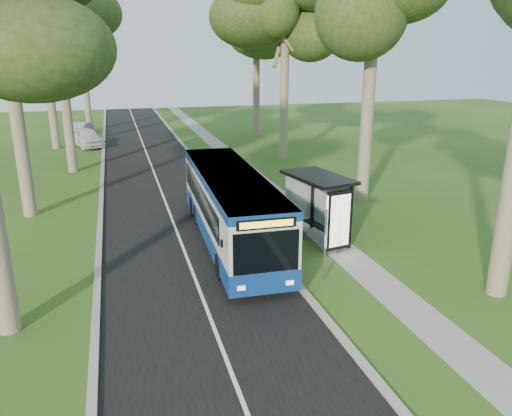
{
  "coord_description": "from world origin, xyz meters",
  "views": [
    {
      "loc": [
        -5.95,
        -18.94,
        8.08
      ],
      "look_at": [
        -0.26,
        1.07,
        1.6
      ],
      "focal_mm": 35.0,
      "sensor_mm": 36.0,
      "label": 1
    }
  ],
  "objects_px": {
    "bus_stop_sign": "(325,237)",
    "car_silver": "(80,130)",
    "bus_shelter": "(325,198)",
    "car_white": "(86,137)",
    "litter_bin": "(256,201)",
    "bus": "(230,207)"
  },
  "relations": [
    {
      "from": "litter_bin",
      "to": "car_silver",
      "type": "distance_m",
      "value": 30.41
    },
    {
      "from": "litter_bin",
      "to": "car_white",
      "type": "relative_size",
      "value": 0.2
    },
    {
      "from": "litter_bin",
      "to": "car_white",
      "type": "bearing_deg",
      "value": 112.9
    },
    {
      "from": "bus_shelter",
      "to": "car_white",
      "type": "relative_size",
      "value": 0.76
    },
    {
      "from": "bus_stop_sign",
      "to": "car_silver",
      "type": "distance_m",
      "value": 39.05
    },
    {
      "from": "bus_shelter",
      "to": "car_silver",
      "type": "bearing_deg",
      "value": 97.88
    },
    {
      "from": "bus_stop_sign",
      "to": "bus_shelter",
      "type": "distance_m",
      "value": 3.76
    },
    {
      "from": "litter_bin",
      "to": "car_white",
      "type": "xyz_separation_m",
      "value": [
        -9.49,
        22.46,
        0.36
      ]
    },
    {
      "from": "car_white",
      "to": "car_silver",
      "type": "relative_size",
      "value": 1.19
    },
    {
      "from": "bus",
      "to": "car_silver",
      "type": "xyz_separation_m",
      "value": [
        -7.98,
        32.89,
        -0.94
      ]
    },
    {
      "from": "car_silver",
      "to": "bus_stop_sign",
      "type": "bearing_deg",
      "value": -55.32
    },
    {
      "from": "bus_shelter",
      "to": "bus",
      "type": "bearing_deg",
      "value": 150.28
    },
    {
      "from": "bus_stop_sign",
      "to": "car_silver",
      "type": "bearing_deg",
      "value": 129.09
    },
    {
      "from": "bus_shelter",
      "to": "car_white",
      "type": "distance_m",
      "value": 30.17
    },
    {
      "from": "bus_stop_sign",
      "to": "car_silver",
      "type": "xyz_separation_m",
      "value": [
        -10.41,
        37.62,
        -1.01
      ]
    },
    {
      "from": "bus_stop_sign",
      "to": "bus_shelter",
      "type": "height_order",
      "value": "bus_shelter"
    },
    {
      "from": "bus_shelter",
      "to": "car_white",
      "type": "height_order",
      "value": "bus_shelter"
    },
    {
      "from": "bus",
      "to": "car_silver",
      "type": "relative_size",
      "value": 2.85
    },
    {
      "from": "bus_stop_sign",
      "to": "car_white",
      "type": "bearing_deg",
      "value": 130.45
    },
    {
      "from": "bus_shelter",
      "to": "litter_bin",
      "type": "bearing_deg",
      "value": 93.8
    },
    {
      "from": "bus",
      "to": "bus_stop_sign",
      "type": "bearing_deg",
      "value": -61.12
    },
    {
      "from": "bus_stop_sign",
      "to": "car_white",
      "type": "height_order",
      "value": "bus_stop_sign"
    }
  ]
}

